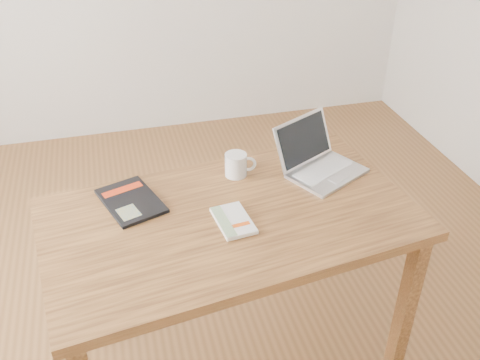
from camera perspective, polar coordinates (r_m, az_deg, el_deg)
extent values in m
plane|color=brown|center=(2.50, -5.89, -15.65)|extent=(4.00, 4.00, 0.00)
cube|color=brown|center=(1.89, -1.01, -4.22)|extent=(1.38, 0.91, 0.04)
cube|color=brown|center=(2.19, 17.28, -12.89)|extent=(0.06, 0.06, 0.71)
cube|color=brown|center=(2.29, -18.08, -10.49)|extent=(0.06, 0.06, 0.71)
cube|color=brown|center=(2.56, 8.86, -3.81)|extent=(0.06, 0.06, 0.71)
cube|color=beige|center=(1.84, -0.72, -4.37)|extent=(0.13, 0.19, 0.01)
cube|color=white|center=(1.84, -0.72, -4.34)|extent=(0.13, 0.19, 0.02)
cube|color=gray|center=(1.82, -1.79, -4.39)|extent=(0.06, 0.18, 0.00)
cube|color=#CD4A0E|center=(1.81, 0.12, -4.76)|extent=(0.06, 0.02, 0.00)
cube|color=black|center=(1.97, -11.56, -2.19)|extent=(0.25, 0.31, 0.01)
cube|color=#AD280C|center=(2.03, -12.43, -1.00)|extent=(0.15, 0.08, 0.00)
cube|color=gray|center=(1.91, -11.81, -3.40)|extent=(0.09, 0.10, 0.00)
cube|color=silver|center=(2.12, 9.29, 0.71)|extent=(0.34, 0.31, 0.01)
cube|color=silver|center=(2.12, 8.82, 1.14)|extent=(0.26, 0.20, 0.00)
cube|color=#BCBCC1|center=(2.08, 10.55, 0.23)|extent=(0.10, 0.08, 0.00)
cube|color=silver|center=(2.14, 6.77, 4.27)|extent=(0.29, 0.20, 0.18)
cube|color=black|center=(2.14, 6.87, 4.27)|extent=(0.26, 0.18, 0.16)
cylinder|color=white|center=(2.07, -0.45, 1.64)|extent=(0.09, 0.09, 0.09)
cylinder|color=black|center=(2.05, -0.45, 2.63)|extent=(0.07, 0.07, 0.01)
torus|color=white|center=(2.07, 0.89, 1.71)|extent=(0.06, 0.02, 0.06)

